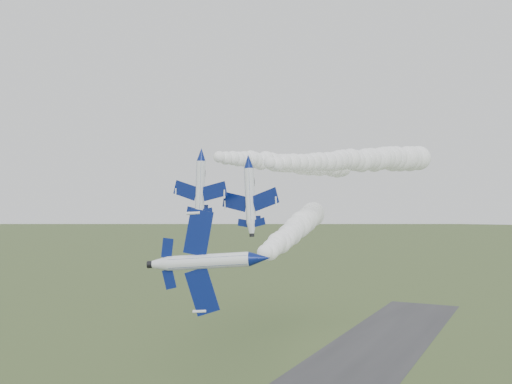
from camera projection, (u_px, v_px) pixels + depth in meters
jet_lead at (260, 259)px, 58.52m from camera, size 5.71×12.77×10.83m
smoke_trail_jet_lead at (298, 227)px, 94.58m from camera, size 26.29×64.16×4.79m
jet_pair_left at (201, 154)px, 83.15m from camera, size 9.35×11.20×2.77m
smoke_trail_jet_pair_left at (292, 163)px, 108.18m from camera, size 8.13×53.13×4.73m
jet_pair_right at (248, 161)px, 80.41m from camera, size 9.89×11.67×2.91m
smoke_trail_jet_pair_right at (358, 160)px, 105.63m from camera, size 16.34×59.32×5.40m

